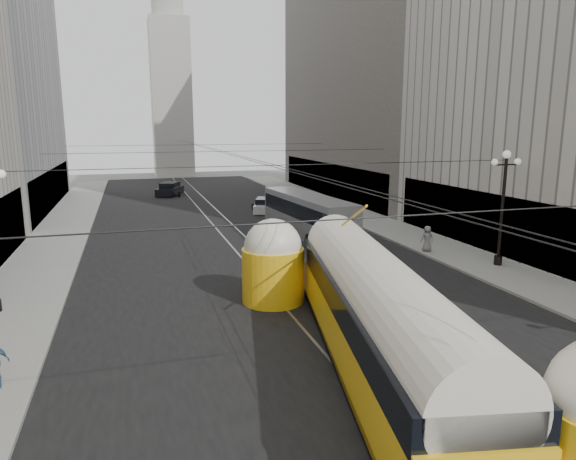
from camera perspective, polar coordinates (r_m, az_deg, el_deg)
road at (r=39.08m, az=-6.61°, el=-0.11°), size 20.00×85.00×0.02m
sidewalk_left at (r=42.21m, az=-23.75°, el=-0.05°), size 4.00×72.00×0.15m
sidewalk_right at (r=45.94m, az=7.44°, el=1.70°), size 4.00×72.00×0.15m
rail_left at (r=38.96m, az=-7.70°, el=-0.18°), size 0.12×85.00×0.04m
rail_right at (r=39.22m, az=-5.53°, el=-0.05°), size 0.12×85.00×0.04m
building_right_far at (r=60.18m, az=10.21°, el=19.44°), size 12.60×32.60×32.60m
distant_tower at (r=85.75m, az=-12.93°, el=15.99°), size 6.00×6.00×31.36m
lamppost_right_mid at (r=30.54m, az=22.77°, el=2.95°), size 1.86×0.44×6.37m
catenary at (r=37.37m, az=-6.35°, el=8.47°), size 25.00×72.00×0.23m
streetcar at (r=16.96m, az=9.82°, el=-9.12°), size 5.71×17.28×3.85m
city_bus at (r=37.04m, az=2.19°, el=1.84°), size 3.39×11.72×2.93m
sedan_white_far at (r=47.40m, az=-2.61°, el=2.72°), size 3.00×4.45×1.30m
sedan_dark_far at (r=60.44m, az=-12.98°, el=4.42°), size 3.58×5.11×1.49m
pedestrian_sidewalk_right at (r=32.92m, az=15.21°, el=-0.93°), size 0.87×0.63×1.61m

